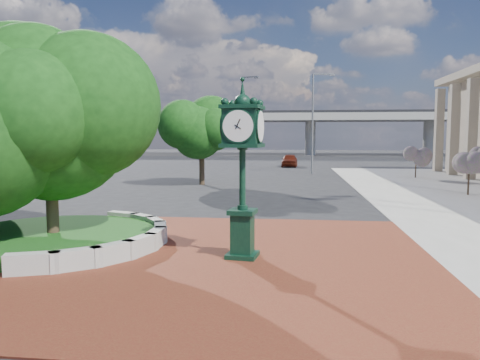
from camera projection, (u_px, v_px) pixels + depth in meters
name	position (u px, v px, depth m)	size (l,w,h in m)	color
ground	(216.00, 250.00, 13.63)	(200.00, 200.00, 0.00)	black
plaza	(210.00, 258.00, 12.64)	(12.00, 12.00, 0.04)	maroon
planter_wall	(126.00, 238.00, 13.92)	(2.96, 6.77, 0.54)	#9E9B93
grass_bed	(54.00, 238.00, 14.19)	(6.10, 6.10, 0.40)	#164313
overpass	(281.00, 118.00, 82.27)	(90.00, 12.00, 7.50)	#9E9B93
tree_planter	(49.00, 122.00, 13.86)	(5.20, 5.20, 6.33)	#38281C
tree_street	(202.00, 137.00, 31.59)	(4.40, 4.40, 5.45)	#38281C
post_clock	(242.00, 162.00, 12.39)	(1.09, 1.09, 4.76)	black
parked_car	(290.00, 160.00, 50.44)	(1.62, 4.03, 1.37)	#4F170B
street_lamp_near	(315.00, 115.00, 40.62)	(1.95, 0.31, 8.68)	slate
street_lamp_far	(244.00, 114.00, 52.60)	(2.12, 1.01, 9.90)	slate
shrub_near	(469.00, 167.00, 25.87)	(1.20, 1.20, 2.20)	#38281C
shrub_far	(416.00, 158.00, 36.60)	(1.20, 1.20, 2.20)	#38281C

